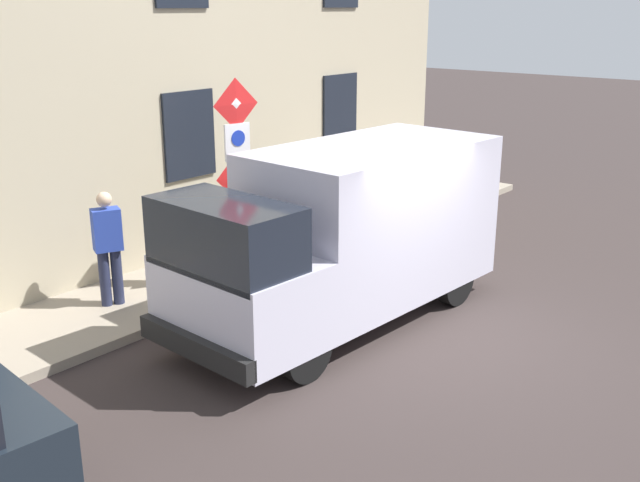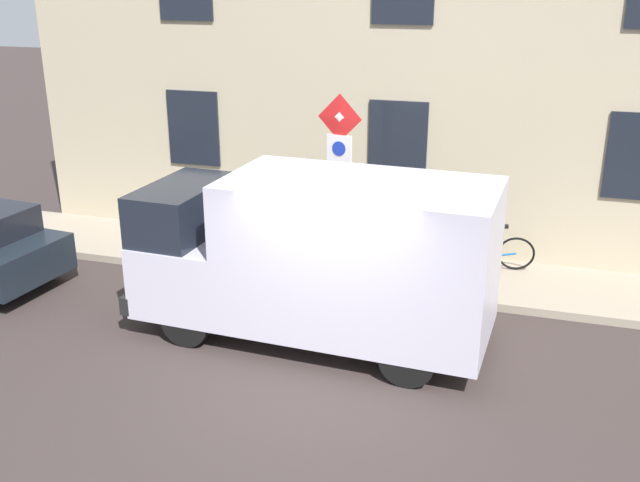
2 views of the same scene
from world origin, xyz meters
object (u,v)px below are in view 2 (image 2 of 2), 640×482
at_px(delivery_van, 319,255).
at_px(bicycle_black, 443,245).
at_px(bicycle_green, 402,241).
at_px(sign_post_stacked, 339,168).
at_px(bicycle_blue, 486,249).
at_px(litter_bin, 377,257).
at_px(pedestrian, 259,206).

bearing_deg(delivery_van, bicycle_black, -111.05).
bearing_deg(bicycle_green, delivery_van, 76.72).
distance_m(sign_post_stacked, bicycle_blue, 3.19).
bearing_deg(delivery_van, litter_bin, -98.48).
bearing_deg(bicycle_black, bicycle_green, 2.90).
bearing_deg(bicycle_black, delivery_van, 69.17).
height_order(bicycle_green, pedestrian, pedestrian).
relative_size(bicycle_blue, bicycle_green, 1.00).
height_order(bicycle_black, bicycle_green, same).
relative_size(bicycle_black, litter_bin, 1.91).
bearing_deg(pedestrian, bicycle_black, -59.49).
height_order(pedestrian, litter_bin, pedestrian).
distance_m(delivery_van, bicycle_blue, 3.95).
relative_size(bicycle_green, pedestrian, 1.00).
bearing_deg(sign_post_stacked, bicycle_black, -51.90).
relative_size(bicycle_blue, litter_bin, 1.91).
bearing_deg(bicycle_blue, bicycle_black, -6.11).
height_order(sign_post_stacked, bicycle_black, sign_post_stacked).
xyz_separation_m(bicycle_blue, bicycle_black, (0.00, 0.77, 0.00)).
distance_m(delivery_van, pedestrian, 3.47).
xyz_separation_m(delivery_van, litter_bin, (2.05, -0.40, -0.74)).
bearing_deg(pedestrian, bicycle_blue, -60.71).
distance_m(bicycle_green, pedestrian, 2.77).
distance_m(delivery_van, bicycle_black, 3.58).
distance_m(sign_post_stacked, bicycle_black, 2.66).
height_order(sign_post_stacked, bicycle_blue, sign_post_stacked).
xyz_separation_m(delivery_van, bicycle_blue, (3.19, -2.17, -0.82)).
distance_m(sign_post_stacked, bicycle_green, 2.26).
bearing_deg(litter_bin, bicycle_green, -11.37).
bearing_deg(bicycle_blue, litter_bin, 26.76).
xyz_separation_m(bicycle_black, litter_bin, (-1.14, 1.00, 0.08)).
distance_m(bicycle_black, bicycle_green, 0.77).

